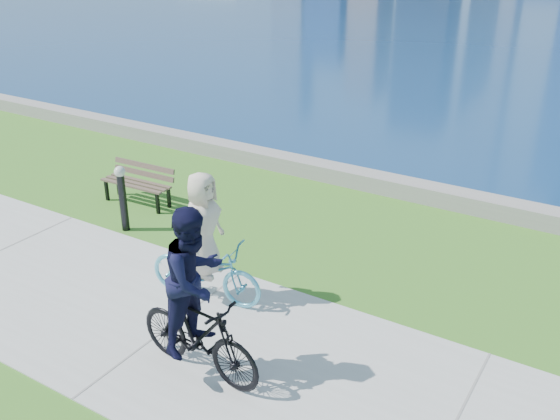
# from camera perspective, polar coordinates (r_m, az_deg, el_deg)

# --- Properties ---
(ground) EXTENTS (320.00, 320.00, 0.00)m
(ground) POSITION_cam_1_polar(r_m,az_deg,el_deg) (9.07, -10.05, -10.51)
(ground) COLOR #336B1C
(ground) RESTS_ON ground
(concrete_path) EXTENTS (80.00, 3.50, 0.02)m
(concrete_path) POSITION_cam_1_polar(r_m,az_deg,el_deg) (9.06, -10.05, -10.46)
(concrete_path) COLOR #AAABA5
(concrete_path) RESTS_ON ground
(seawall) EXTENTS (90.00, 0.50, 0.35)m
(seawall) POSITION_cam_1_polar(r_m,az_deg,el_deg) (13.63, 7.23, 2.90)
(seawall) COLOR gray
(seawall) RESTS_ON ground
(park_bench) EXTENTS (1.55, 0.59, 0.79)m
(park_bench) POSITION_cam_1_polar(r_m,az_deg,el_deg) (12.90, -12.77, 2.67)
(park_bench) COLOR black
(park_bench) RESTS_ON ground
(bollard_lamp) EXTENTS (0.20, 0.20, 1.26)m
(bollard_lamp) POSITION_cam_1_polar(r_m,az_deg,el_deg) (11.67, -14.23, 1.42)
(bollard_lamp) COLOR black
(bollard_lamp) RESTS_ON ground
(cyclist_woman) EXTENTS (0.88, 1.90, 2.02)m
(cyclist_woman) POSITION_cam_1_polar(r_m,az_deg,el_deg) (9.22, -6.90, -4.02)
(cyclist_woman) COLOR #58B7D5
(cyclist_woman) RESTS_ON ground
(cyclist_man) EXTENTS (0.74, 1.89, 2.27)m
(cyclist_man) POSITION_cam_1_polar(r_m,az_deg,el_deg) (7.64, -7.65, -8.88)
(cyclist_man) COLOR black
(cyclist_man) RESTS_ON ground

